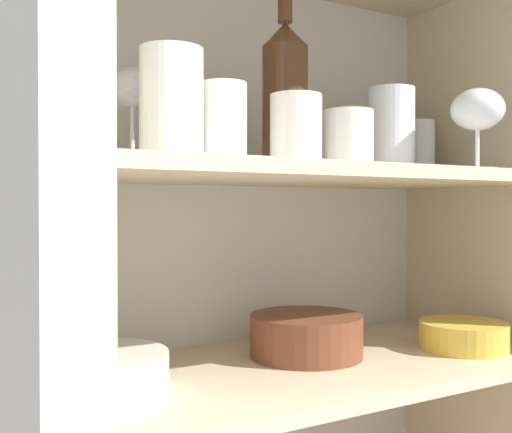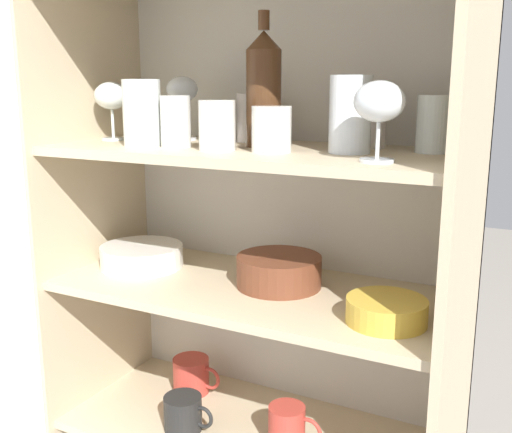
{
  "view_description": "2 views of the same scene",
  "coord_description": "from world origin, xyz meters",
  "px_view_note": "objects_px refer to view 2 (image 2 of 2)",
  "views": [
    {
      "loc": [
        -0.51,
        -0.6,
        0.92
      ],
      "look_at": [
        -0.03,
        0.24,
        0.91
      ],
      "focal_mm": 42.0,
      "sensor_mm": 36.0,
      "label": 1
    },
    {
      "loc": [
        0.6,
        -0.92,
        1.11
      ],
      "look_at": [
        0.01,
        0.2,
        0.83
      ],
      "focal_mm": 42.0,
      "sensor_mm": 36.0,
      "label": 2
    }
  ],
  "objects_px": {
    "serving_bowl_small": "(387,309)",
    "coffee_mug_primary": "(192,375)",
    "wine_bottle": "(264,89)",
    "mixing_bowl_large": "(279,270)",
    "plate_stack_white": "(142,256)"
  },
  "relations": [
    {
      "from": "coffee_mug_primary",
      "to": "wine_bottle",
      "type": "bearing_deg",
      "value": -11.53
    },
    {
      "from": "wine_bottle",
      "to": "serving_bowl_small",
      "type": "distance_m",
      "value": 0.52
    },
    {
      "from": "wine_bottle",
      "to": "mixing_bowl_large",
      "type": "xyz_separation_m",
      "value": [
        0.04,
        -0.0,
        -0.39
      ]
    },
    {
      "from": "wine_bottle",
      "to": "mixing_bowl_large",
      "type": "bearing_deg",
      "value": -3.86
    },
    {
      "from": "mixing_bowl_large",
      "to": "coffee_mug_primary",
      "type": "relative_size",
      "value": 1.4
    },
    {
      "from": "wine_bottle",
      "to": "coffee_mug_primary",
      "type": "height_order",
      "value": "wine_bottle"
    },
    {
      "from": "mixing_bowl_large",
      "to": "wine_bottle",
      "type": "bearing_deg",
      "value": 176.14
    },
    {
      "from": "plate_stack_white",
      "to": "serving_bowl_small",
      "type": "relative_size",
      "value": 1.32
    },
    {
      "from": "serving_bowl_small",
      "to": "coffee_mug_primary",
      "type": "height_order",
      "value": "serving_bowl_small"
    },
    {
      "from": "wine_bottle",
      "to": "serving_bowl_small",
      "type": "bearing_deg",
      "value": -17.47
    },
    {
      "from": "serving_bowl_small",
      "to": "mixing_bowl_large",
      "type": "bearing_deg",
      "value": 160.61
    },
    {
      "from": "plate_stack_white",
      "to": "serving_bowl_small",
      "type": "xyz_separation_m",
      "value": [
        0.63,
        -0.07,
        -0.0
      ]
    },
    {
      "from": "plate_stack_white",
      "to": "serving_bowl_small",
      "type": "height_order",
      "value": "plate_stack_white"
    },
    {
      "from": "wine_bottle",
      "to": "coffee_mug_primary",
      "type": "relative_size",
      "value": 2.08
    },
    {
      "from": "serving_bowl_small",
      "to": "wine_bottle",
      "type": "bearing_deg",
      "value": 162.53
    }
  ]
}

